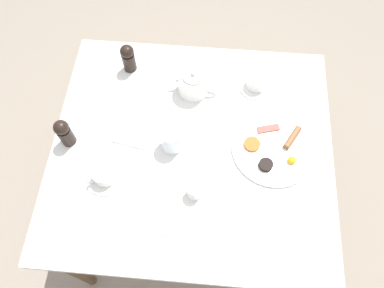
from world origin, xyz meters
name	(u,v)px	position (x,y,z in m)	size (l,w,h in m)	color
ground_plane	(192,206)	(0.00, 0.00, 0.00)	(8.00, 8.00, 0.00)	gray
table	(192,155)	(0.00, 0.00, 0.65)	(0.93, 1.01, 0.72)	white
breakfast_plate	(274,149)	(0.01, -0.29, 0.73)	(0.30, 0.30, 0.04)	white
teapot_near	(194,83)	(0.25, 0.01, 0.77)	(0.12, 0.20, 0.11)	white
teacup_with_saucer_left	(256,82)	(0.28, -0.23, 0.75)	(0.14, 0.14, 0.06)	white
teacup_with_saucer_right	(104,175)	(-0.15, 0.29, 0.75)	(0.14, 0.14, 0.06)	white
water_glass_tall	(172,139)	(0.00, 0.07, 0.77)	(0.08, 0.08, 0.10)	white
creamer_jug	(195,190)	(-0.17, -0.02, 0.75)	(0.08, 0.05, 0.06)	white
pepper_grinder	(64,132)	(-0.01, 0.45, 0.79)	(0.05, 0.05, 0.13)	black
salt_grinder	(128,57)	(0.33, 0.28, 0.79)	(0.05, 0.05, 0.13)	black
napkin_folded	(131,135)	(0.03, 0.22, 0.73)	(0.11, 0.15, 0.01)	white
fork_by_plate	(170,236)	(-0.33, 0.04, 0.73)	(0.05, 0.19, 0.00)	silver
knife_by_plate	(238,224)	(-0.27, -0.17, 0.73)	(0.08, 0.20, 0.00)	silver
spoon_for_tea	(88,231)	(-0.34, 0.31, 0.73)	(0.14, 0.05, 0.00)	silver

